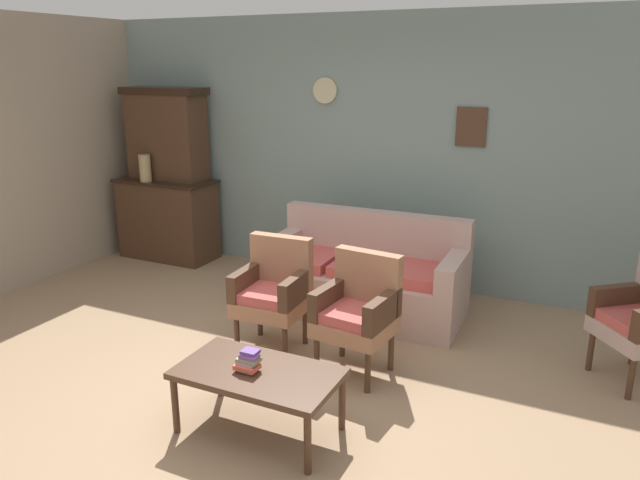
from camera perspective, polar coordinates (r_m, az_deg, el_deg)
name	(u,v)px	position (r m, az deg, el deg)	size (l,w,h in m)	color
ground_plane	(246,395)	(4.34, -7.11, -14.45)	(7.68, 7.68, 0.00)	#997A5B
wall_back_with_decor	(381,152)	(6.15, 5.81, 8.32)	(6.40, 0.09, 2.70)	gray
side_cabinet	(168,219)	(7.23, -14.26, 1.98)	(1.16, 0.55, 0.93)	#472D1E
cabinet_upper_hutch	(167,133)	(7.12, -14.41, 9.82)	(0.99, 0.38, 1.03)	#472D1E
vase_on_cabinet	(145,168)	(7.06, -16.33, 6.60)	(0.13, 0.13, 0.31)	tan
floral_couch	(365,278)	(5.50, 4.31, -3.68)	(1.81, 0.84, 0.90)	tan
armchair_row_middle	(274,289)	(4.78, -4.45, -4.68)	(0.54, 0.51, 0.90)	#9E6B4C
armchair_near_couch_end	(358,309)	(4.41, 3.66, -6.57)	(0.57, 0.54, 0.90)	#9E6B4C
coffee_table	(258,377)	(3.78, -5.91, -12.84)	(1.00, 0.56, 0.42)	#472D1E
book_stack_on_table	(248,362)	(3.73, -6.86, -11.44)	(0.15, 0.12, 0.13)	tan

